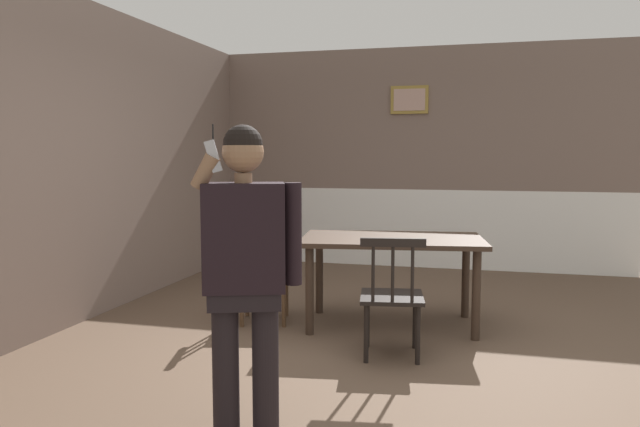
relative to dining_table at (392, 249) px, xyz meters
The scene contains 7 objects.
ground_plane 0.97m from the dining_table, 94.67° to the right, with size 7.84×7.84×0.00m, color brown.
room_back_partition 2.96m from the dining_table, 91.14° to the left, with size 5.36×0.17×2.86m.
room_left_partition 2.93m from the dining_table, 165.58° to the right, with size 0.13×7.13×2.86m.
dining_table is the anchor object (origin of this frame).
chair_near_window 1.18m from the dining_table, behind, with size 0.55×0.55×0.92m.
chair_by_doorway 0.86m from the dining_table, 81.93° to the right, with size 0.52×0.52×0.91m.
person_figure 2.34m from the dining_table, 100.99° to the right, with size 0.53×0.36×1.64m.
Camera 1 is at (0.77, -4.49, 1.50)m, focal length 34.17 mm.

